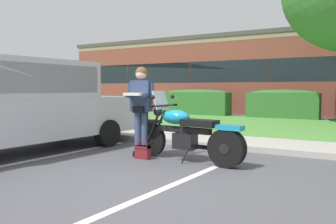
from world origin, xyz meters
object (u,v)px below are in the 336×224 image
(hedge_center_left, at_px, (283,104))
(brick_building, at_px, (289,76))
(motorcycle, at_px, (190,134))
(rider_person, at_px, (141,104))
(handbag, at_px, (143,151))
(parked_suv_adjacent, at_px, (21,105))
(hedge_left, at_px, (196,102))

(hedge_center_left, relative_size, brick_building, 0.12)
(motorcycle, height_order, rider_person, rider_person)
(handbag, height_order, parked_suv_adjacent, parked_suv_adjacent)
(handbag, xyz_separation_m, brick_building, (-0.46, 16.47, 1.90))
(handbag, relative_size, hedge_left, 0.11)
(motorcycle, relative_size, brick_building, 0.09)
(parked_suv_adjacent, height_order, hedge_center_left, parked_suv_adjacent)
(parked_suv_adjacent, distance_m, hedge_left, 10.40)
(motorcycle, bearing_deg, hedge_center_left, 91.82)
(rider_person, bearing_deg, motorcycle, 0.13)
(hedge_left, relative_size, hedge_center_left, 1.13)
(motorcycle, relative_size, rider_person, 1.31)
(hedge_center_left, distance_m, brick_building, 7.01)
(motorcycle, xyz_separation_m, brick_building, (-1.32, 16.26, 1.56))
(handbag, xyz_separation_m, parked_suv_adjacent, (-2.48, -0.67, 0.81))
(motorcycle, bearing_deg, brick_building, 94.64)
(motorcycle, distance_m, hedge_left, 10.42)
(handbag, bearing_deg, hedge_center_left, 86.68)
(rider_person, relative_size, hedge_left, 0.52)
(hedge_left, bearing_deg, rider_person, -70.81)
(parked_suv_adjacent, xyz_separation_m, hedge_center_left, (3.04, 10.35, -0.30))
(rider_person, xyz_separation_m, parked_suv_adjacent, (-2.31, -0.88, -0.05))
(parked_suv_adjacent, bearing_deg, brick_building, 83.27)
(motorcycle, height_order, hedge_center_left, motorcycle)
(rider_person, height_order, brick_building, brick_building)
(rider_person, height_order, handbag, rider_person)
(hedge_center_left, bearing_deg, brick_building, 98.53)
(rider_person, height_order, parked_suv_adjacent, parked_suv_adjacent)
(rider_person, height_order, hedge_center_left, rider_person)
(handbag, xyz_separation_m, hedge_center_left, (0.56, 9.68, 0.51))
(hedge_left, bearing_deg, parked_suv_adjacent, -84.53)
(parked_suv_adjacent, bearing_deg, hedge_left, 95.47)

